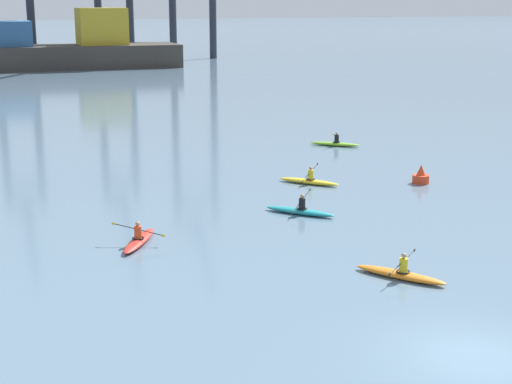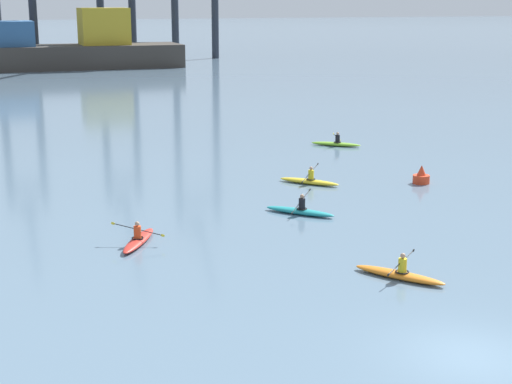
% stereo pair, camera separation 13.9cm
% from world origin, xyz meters
% --- Properties ---
extents(ground_plane, '(800.00, 800.00, 0.00)m').
position_xyz_m(ground_plane, '(0.00, 0.00, 0.00)').
color(ground_plane, slate).
extents(container_barge, '(48.38, 9.17, 8.50)m').
position_xyz_m(container_barge, '(-6.79, 99.46, 2.61)').
color(container_barge, '#38332D').
rests_on(container_barge, ground).
extents(channel_buoy, '(0.90, 0.90, 1.00)m').
position_xyz_m(channel_buoy, '(9.81, 18.77, 0.36)').
color(channel_buoy, red).
rests_on(channel_buoy, ground).
extents(kayak_yellow, '(2.74, 2.91, 0.98)m').
position_xyz_m(kayak_yellow, '(4.12, 20.66, 0.17)').
color(kayak_yellow, yellow).
rests_on(kayak_yellow, ground).
extents(kayak_red, '(2.20, 3.25, 0.95)m').
position_xyz_m(kayak_red, '(-6.59, 13.30, 0.17)').
color(kayak_red, red).
rests_on(kayak_red, ground).
extents(kayak_teal, '(2.75, 2.90, 1.02)m').
position_xyz_m(kayak_teal, '(1.29, 15.23, 0.17)').
color(kayak_teal, teal).
rests_on(kayak_teal, ground).
extents(kayak_lime, '(3.00, 2.63, 1.08)m').
position_xyz_m(kayak_lime, '(10.29, 30.33, 0.17)').
color(kayak_lime, '#7ABC2D').
rests_on(kayak_lime, ground).
extents(kayak_orange, '(2.47, 3.11, 0.95)m').
position_xyz_m(kayak_orange, '(1.27, 6.17, 0.17)').
color(kayak_orange, orange).
rests_on(kayak_orange, ground).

